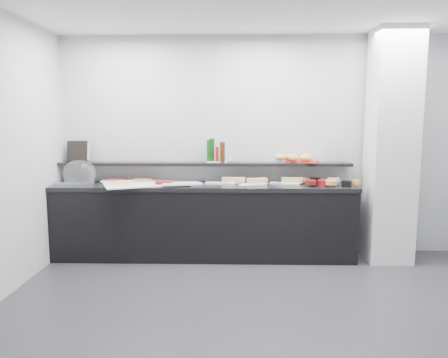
{
  "coord_description": "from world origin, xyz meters",
  "views": [
    {
      "loc": [
        -0.33,
        -3.49,
        1.69
      ],
      "look_at": [
        -0.45,
        1.45,
        1.0
      ],
      "focal_mm": 35.0,
      "sensor_mm": 36.0,
      "label": 1
    }
  ],
  "objects_px": {
    "framed_print": "(77,151)",
    "carafe": "(334,150)",
    "cloche_base": "(78,182)",
    "sandwich_plate_mid": "(252,184)",
    "condiment_tray": "(217,162)",
    "bread_tray": "(302,162)"
  },
  "relations": [
    {
      "from": "condiment_tray",
      "to": "cloche_base",
      "type": "bearing_deg",
      "value": -176.38
    },
    {
      "from": "cloche_base",
      "to": "bread_tray",
      "type": "relative_size",
      "value": 1.19
    },
    {
      "from": "bread_tray",
      "to": "cloche_base",
      "type": "bearing_deg",
      "value": -158.4
    },
    {
      "from": "cloche_base",
      "to": "condiment_tray",
      "type": "relative_size",
      "value": 1.8
    },
    {
      "from": "framed_print",
      "to": "carafe",
      "type": "distance_m",
      "value": 3.2
    },
    {
      "from": "carafe",
      "to": "framed_print",
      "type": "bearing_deg",
      "value": 179.57
    },
    {
      "from": "cloche_base",
      "to": "condiment_tray",
      "type": "bearing_deg",
      "value": 1.25
    },
    {
      "from": "condiment_tray",
      "to": "carafe",
      "type": "relative_size",
      "value": 0.84
    },
    {
      "from": "condiment_tray",
      "to": "carafe",
      "type": "distance_m",
      "value": 1.45
    },
    {
      "from": "sandwich_plate_mid",
      "to": "carafe",
      "type": "bearing_deg",
      "value": -6.74
    },
    {
      "from": "framed_print",
      "to": "condiment_tray",
      "type": "bearing_deg",
      "value": -3.32
    },
    {
      "from": "cloche_base",
      "to": "condiment_tray",
      "type": "distance_m",
      "value": 1.72
    },
    {
      "from": "cloche_base",
      "to": "condiment_tray",
      "type": "height_order",
      "value": "condiment_tray"
    },
    {
      "from": "cloche_base",
      "to": "condiment_tray",
      "type": "xyz_separation_m",
      "value": [
        1.69,
        0.2,
        0.24
      ]
    },
    {
      "from": "framed_print",
      "to": "condiment_tray",
      "type": "relative_size",
      "value": 1.03
    },
    {
      "from": "cloche_base",
      "to": "bread_tray",
      "type": "xyz_separation_m",
      "value": [
        2.74,
        0.18,
        0.24
      ]
    },
    {
      "from": "cloche_base",
      "to": "sandwich_plate_mid",
      "type": "distance_m",
      "value": 2.12
    },
    {
      "from": "bread_tray",
      "to": "carafe",
      "type": "bearing_deg",
      "value": 20.56
    },
    {
      "from": "carafe",
      "to": "cloche_base",
      "type": "bearing_deg",
      "value": -176.29
    },
    {
      "from": "carafe",
      "to": "sandwich_plate_mid",
      "type": "bearing_deg",
      "value": -166.55
    },
    {
      "from": "cloche_base",
      "to": "bread_tray",
      "type": "bearing_deg",
      "value": -1.58
    },
    {
      "from": "cloche_base",
      "to": "sandwich_plate_mid",
      "type": "bearing_deg",
      "value": -6.51
    }
  ]
}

